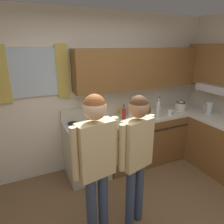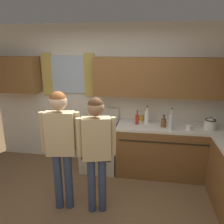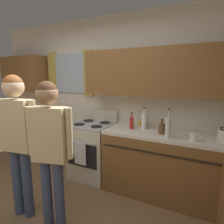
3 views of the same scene
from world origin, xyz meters
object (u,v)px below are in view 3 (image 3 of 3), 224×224
at_px(mug_mustard_yellow, 141,123).
at_px(mug_ceramic_white, 194,137).
at_px(adult_left, 17,131).
at_px(bottle_squat_brown, 162,128).
at_px(stove_oven, 93,149).
at_px(bottle_sauce_red, 132,123).
at_px(adult_in_plaid, 50,140).
at_px(bottle_milk_white, 144,121).
at_px(bottle_tall_clear, 168,127).

bearing_deg(mug_mustard_yellow, mug_ceramic_white, -26.15).
bearing_deg(adult_left, bottle_squat_brown, 38.35).
bearing_deg(mug_ceramic_white, adult_left, -150.73).
xyz_separation_m(stove_oven, bottle_squat_brown, (1.12, -0.07, 0.51)).
bearing_deg(bottle_sauce_red, adult_in_plaid, -111.68).
bearing_deg(bottle_sauce_red, bottle_milk_white, 23.10).
distance_m(stove_oven, mug_mustard_yellow, 0.91).
distance_m(bottle_tall_clear, bottle_squat_brown, 0.18).
xyz_separation_m(bottle_tall_clear, adult_in_plaid, (-1.00, -0.95, -0.03)).
height_order(mug_ceramic_white, adult_left, adult_left).
bearing_deg(mug_mustard_yellow, stove_oven, -163.77).
bearing_deg(adult_left, mug_mustard_yellow, 53.83).
bearing_deg(adult_left, bottle_tall_clear, 32.82).
distance_m(bottle_sauce_red, mug_mustard_yellow, 0.24).
bearing_deg(stove_oven, bottle_squat_brown, -3.47).
height_order(bottle_sauce_red, adult_in_plaid, adult_in_plaid).
bearing_deg(bottle_squat_brown, bottle_milk_white, 154.70).
bearing_deg(adult_in_plaid, mug_mustard_yellow, 68.83).
relative_size(bottle_squat_brown, adult_in_plaid, 0.13).
height_order(mug_ceramic_white, adult_in_plaid, adult_in_plaid).
distance_m(stove_oven, adult_in_plaid, 1.29).
relative_size(mug_mustard_yellow, adult_left, 0.07).
relative_size(stove_oven, bottle_milk_white, 3.51).
relative_size(bottle_tall_clear, mug_mustard_yellow, 3.05).
relative_size(bottle_squat_brown, mug_mustard_yellow, 1.71).
bearing_deg(bottle_squat_brown, stove_oven, 176.53).
bearing_deg(mug_ceramic_white, mug_mustard_yellow, 153.85).
bearing_deg(bottle_squat_brown, bottle_tall_clear, -52.38).
bearing_deg(bottle_sauce_red, stove_oven, 179.67).
height_order(mug_ceramic_white, mug_mustard_yellow, mug_ceramic_white).
distance_m(bottle_milk_white, mug_ceramic_white, 0.72).
distance_m(bottle_milk_white, mug_mustard_yellow, 0.19).
height_order(bottle_milk_white, bottle_tall_clear, bottle_tall_clear).
xyz_separation_m(adult_left, adult_in_plaid, (0.47, 0.01, -0.04)).
bearing_deg(bottle_milk_white, bottle_tall_clear, -34.76).
height_order(stove_oven, mug_ceramic_white, stove_oven).
relative_size(bottle_sauce_red, bottle_milk_white, 0.78).
xyz_separation_m(bottle_sauce_red, bottle_milk_white, (0.16, 0.07, 0.03)).
relative_size(bottle_tall_clear, adult_left, 0.22).
bearing_deg(bottle_tall_clear, bottle_milk_white, 145.24).
height_order(bottle_squat_brown, adult_in_plaid, adult_in_plaid).
bearing_deg(bottle_sauce_red, bottle_tall_clear, -19.85).
height_order(stove_oven, bottle_squat_brown, bottle_squat_brown).
height_order(bottle_tall_clear, mug_ceramic_white, bottle_tall_clear).
distance_m(bottle_squat_brown, adult_left, 1.76).
distance_m(bottle_tall_clear, adult_left, 1.76).
xyz_separation_m(bottle_squat_brown, mug_mustard_yellow, (-0.37, 0.29, -0.03)).
bearing_deg(bottle_sauce_red, bottle_squat_brown, -8.15).
bearing_deg(stove_oven, bottle_sauce_red, -0.33).
xyz_separation_m(bottle_milk_white, adult_left, (-1.09, -1.22, 0.03)).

